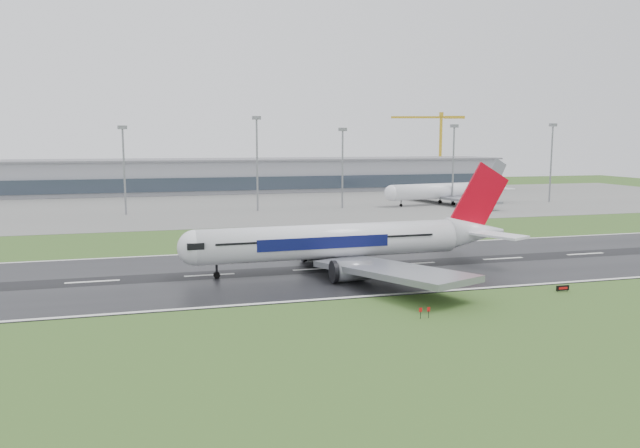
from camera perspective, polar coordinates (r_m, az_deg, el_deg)
name	(u,v)px	position (r m, az deg, el deg)	size (l,w,h in m)	color
ground	(413,264)	(122.37, 8.74, -3.72)	(520.00, 520.00, 0.00)	#30521E
runway	(413,264)	(122.36, 8.74, -3.69)	(400.00, 45.00, 0.10)	black
apron	(284,203)	(240.80, -3.37, 2.00)	(400.00, 130.00, 0.08)	slate
terminal	(259,176)	(299.04, -5.75, 4.53)	(240.00, 36.00, 15.00)	gray
main_airliner	(353,219)	(114.02, 3.13, 0.43)	(64.53, 61.46, 19.05)	white
parked_airliner	(446,183)	(238.68, 11.72, 3.82)	(56.98, 53.05, 16.70)	white
tower_crane	(440,149)	(345.27, 11.20, 6.94)	(40.38, 2.20, 40.21)	gold
runway_sign	(563,288)	(106.53, 21.75, -5.62)	(2.30, 0.26, 1.04)	black
floodmast_1	(124,172)	(210.00, -17.84, 4.61)	(0.64, 0.64, 28.00)	gray
floodmast_2	(257,166)	(212.49, -5.90, 5.45)	(0.64, 0.64, 31.48)	gray
floodmast_3	(342,170)	(219.68, 2.12, 5.06)	(0.64, 0.64, 27.70)	gray
floodmast_4	(453,167)	(236.37, 12.35, 5.26)	(0.64, 0.64, 29.20)	gray
floodmast_5	(551,165)	(258.83, 20.80, 5.22)	(0.64, 0.64, 29.89)	gray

